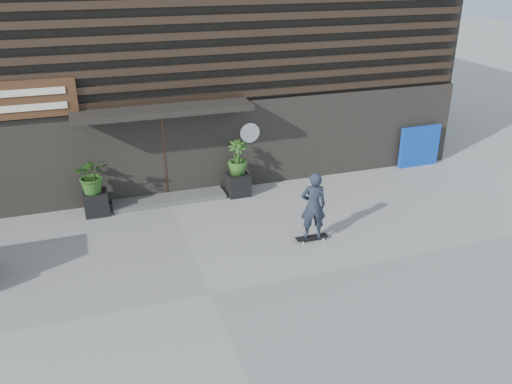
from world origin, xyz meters
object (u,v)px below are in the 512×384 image
object	(u,v)px
planter_pot_left	(96,203)
blue_tarp	(419,146)
skateboarder	(313,206)
planter_pot_right	(238,184)

from	to	relation	value
planter_pot_left	blue_tarp	xyz separation A→B (m)	(9.82, 0.30, 0.35)
blue_tarp	skateboarder	size ratio (longest dim) A/B	0.81
skateboarder	planter_pot_left	bearing A→B (deg)	146.80
blue_tarp	planter_pot_left	bearing A→B (deg)	-179.47
planter_pot_left	blue_tarp	bearing A→B (deg)	1.75
planter_pot_left	skateboarder	xyz separation A→B (m)	(4.67, -3.06, 0.59)
planter_pot_right	blue_tarp	bearing A→B (deg)	2.85
planter_pot_right	skateboarder	distance (m)	3.24
skateboarder	planter_pot_right	bearing A→B (deg)	105.95
planter_pot_left	planter_pot_right	xyz separation A→B (m)	(3.80, 0.00, 0.00)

